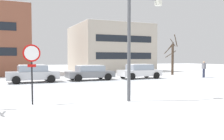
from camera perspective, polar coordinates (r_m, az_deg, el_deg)
ground_plane at (r=13.53m, az=-11.15°, el=-5.93°), size 120.00×120.00×0.00m
road_surface at (r=16.73m, az=-13.58°, el=-4.27°), size 80.00×8.60×0.00m
stop_sign at (r=11.30m, az=-18.08°, el=1.68°), size 0.76×0.16×2.64m
street_lamp at (r=11.80m, az=5.56°, el=8.13°), size 1.87×0.36×5.04m
parked_car_silver at (r=21.46m, az=-17.92°, el=-0.77°), size 4.20×2.21×1.48m
parked_car_gray at (r=22.61m, az=-5.09°, el=-0.57°), size 4.37×2.12×1.39m
parked_car_white at (r=24.46m, az=6.41°, el=-0.27°), size 4.31×2.12×1.44m
pedestrian_crossing at (r=27.41m, az=20.49°, el=0.46°), size 0.42×0.44×1.71m
tree_far_right at (r=30.55m, az=13.82°, el=2.88°), size 1.61×1.47×4.81m
building_far_right at (r=38.82m, az=-0.74°, el=5.03°), size 10.48×11.31×7.08m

